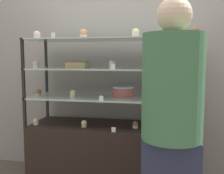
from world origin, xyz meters
The scene contains 27 objects.
back_wall centered at (0.00, 0.40, 1.30)m, with size 8.00×0.05×2.60m.
display_base centered at (0.00, 0.00, 0.30)m, with size 1.58×0.51×0.61m.
display_riser_lower centered at (0.00, 0.00, 0.87)m, with size 1.58×0.51×0.27m.
display_riser_middle centered at (0.00, 0.00, 1.14)m, with size 1.58×0.51×0.27m.
display_riser_upper centered at (0.00, 0.00, 1.41)m, with size 1.58×0.51×0.27m.
layer_cake_centerpiece centered at (0.10, 0.07, 0.93)m, with size 0.21×0.21×0.10m.
sheet_cake_frosted centered at (-0.35, 0.03, 1.19)m, with size 0.20×0.14×0.06m.
cupcake_0 centered at (-0.73, -0.13, 0.64)m, with size 0.05×0.05×0.07m.
cupcake_1 centered at (-0.24, -0.12, 0.64)m, with size 0.05×0.05×0.07m.
cupcake_2 centered at (0.23, -0.06, 0.64)m, with size 0.05×0.05×0.07m.
cupcake_3 centered at (0.73, -0.06, 0.64)m, with size 0.05×0.05×0.07m.
price_tag_0 centered at (0.06, -0.23, 0.63)m, with size 0.04×0.00×0.04m.
cupcake_4 centered at (-0.73, -0.05, 0.91)m, with size 0.06×0.06×0.07m.
cupcake_5 centered at (-0.37, -0.07, 0.91)m, with size 0.06×0.06×0.07m.
cupcake_6 centered at (0.38, -0.08, 0.91)m, with size 0.06×0.06×0.07m.
cupcake_7 centered at (0.72, -0.12, 0.91)m, with size 0.06×0.06×0.07m.
price_tag_1 centered at (-0.05, -0.23, 0.90)m, with size 0.04×0.00×0.04m.
cupcake_8 centered at (-0.74, -0.06, 1.19)m, with size 0.06×0.06×0.07m.
cupcake_9 centered at (0.01, -0.08, 1.19)m, with size 0.06×0.06×0.07m.
cupcake_10 centered at (0.74, -0.14, 1.19)m, with size 0.06×0.06×0.07m.
price_tag_2 centered at (0.06, -0.23, 1.18)m, with size 0.04×0.00×0.04m.
cupcake_11 centered at (-0.72, -0.07, 1.47)m, with size 0.07×0.07×0.08m.
cupcake_12 centered at (-0.23, -0.14, 1.47)m, with size 0.07×0.07×0.08m.
cupcake_13 centered at (0.23, -0.10, 1.47)m, with size 0.07×0.07×0.08m.
cupcake_14 centered at (0.72, -0.14, 1.47)m, with size 0.07×0.07×0.08m.
price_tag_3 centered at (-0.48, -0.23, 1.45)m, with size 0.04×0.00×0.04m.
customer_figure centered at (0.53, -0.79, 0.86)m, with size 0.38×0.38×1.61m.
Camera 1 is at (0.47, -2.42, 1.25)m, focal length 42.00 mm.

